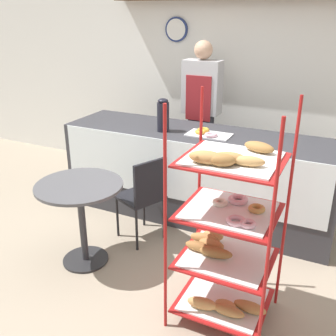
{
  "coord_description": "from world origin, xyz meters",
  "views": [
    {
      "loc": [
        1.4,
        -2.51,
        2.1
      ],
      "look_at": [
        0.0,
        0.38,
        0.8
      ],
      "focal_mm": 42.0,
      "sensor_mm": 36.0,
      "label": 1
    }
  ],
  "objects": [
    {
      "name": "person_worker",
      "position": [
        -0.21,
        1.71,
        0.98
      ],
      "size": [
        0.43,
        0.23,
        1.79
      ],
      "color": "#282833",
      "rests_on": "ground_plane"
    },
    {
      "name": "ground_plane",
      "position": [
        0.0,
        0.0,
        0.0
      ],
      "size": [
        14.0,
        14.0,
        0.0
      ],
      "primitive_type": "plane",
      "color": "gray"
    },
    {
      "name": "coffee_carafe",
      "position": [
        -0.33,
        0.95,
        1.11
      ],
      "size": [
        0.12,
        0.12,
        0.34
      ],
      "color": "black",
      "rests_on": "display_counter"
    },
    {
      "name": "display_counter",
      "position": [
        0.0,
        1.07,
        0.47
      ],
      "size": [
        2.83,
        0.76,
        0.94
      ],
      "color": "#333338",
      "rests_on": "ground_plane"
    },
    {
      "name": "donut_tray_counter",
      "position": [
        0.12,
        1.01,
        0.96
      ],
      "size": [
        0.43,
        0.25,
        0.05
      ],
      "color": "silver",
      "rests_on": "display_counter"
    },
    {
      "name": "cafe_chair",
      "position": [
        -0.23,
        0.37,
        0.52
      ],
      "size": [
        0.5,
        0.5,
        0.86
      ],
      "rotation": [
        0.0,
        0.0,
        4.29
      ],
      "color": "black",
      "rests_on": "ground_plane"
    },
    {
      "name": "pastry_rack",
      "position": [
        0.76,
        -0.28,
        0.69
      ],
      "size": [
        0.68,
        0.61,
        1.61
      ],
      "color": "#A51919",
      "rests_on": "ground_plane"
    },
    {
      "name": "cafe_table",
      "position": [
        -0.56,
        -0.16,
        0.57
      ],
      "size": [
        0.73,
        0.73,
        0.75
      ],
      "color": "#262628",
      "rests_on": "ground_plane"
    },
    {
      "name": "back_wall",
      "position": [
        -0.0,
        2.15,
        1.36
      ],
      "size": [
        10.0,
        0.3,
        2.7
      ],
      "color": "white",
      "rests_on": "ground_plane"
    }
  ]
}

